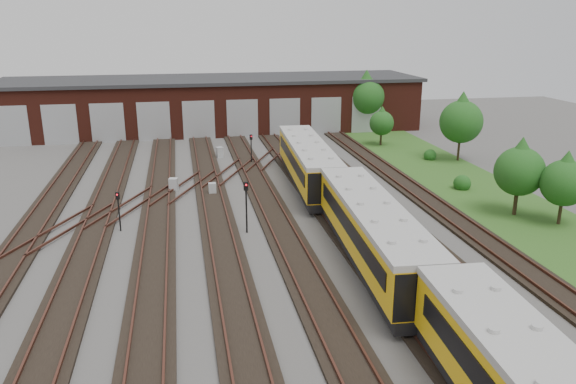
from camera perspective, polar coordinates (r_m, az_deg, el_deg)
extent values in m
plane|color=#413E3C|center=(33.37, -3.02, -6.25)|extent=(120.00, 120.00, 0.00)
cube|color=black|center=(34.52, -26.89, -7.21)|extent=(2.40, 70.00, 0.18)
cube|color=#522C21|center=(34.26, -25.77, -6.93)|extent=(0.10, 70.00, 0.15)
cube|color=black|center=(33.60, -20.29, -7.02)|extent=(2.40, 70.00, 0.18)
cube|color=#522C21|center=(33.67, -21.53, -6.81)|extent=(0.10, 70.00, 0.15)
cube|color=#522C21|center=(33.41, -19.10, -6.72)|extent=(0.10, 70.00, 0.15)
cube|color=black|center=(33.13, -13.42, -6.73)|extent=(2.40, 70.00, 0.18)
cube|color=#522C21|center=(33.11, -14.69, -6.53)|extent=(0.10, 70.00, 0.15)
cube|color=#522C21|center=(33.03, -12.19, -6.40)|extent=(0.10, 70.00, 0.15)
cube|color=black|center=(33.14, -6.47, -6.33)|extent=(2.40, 70.00, 0.18)
cube|color=#522C21|center=(33.04, -7.72, -6.15)|extent=(0.10, 70.00, 0.15)
cube|color=#522C21|center=(33.13, -5.23, -5.99)|extent=(0.10, 70.00, 0.15)
cube|color=black|center=(33.64, 0.37, -5.85)|extent=(2.40, 70.00, 0.18)
cube|color=#522C21|center=(33.45, -0.84, -5.69)|extent=(0.10, 70.00, 0.15)
cube|color=#522C21|center=(33.71, 1.57, -5.50)|extent=(0.10, 70.00, 0.15)
cube|color=black|center=(34.59, 6.91, -5.32)|extent=(2.40, 70.00, 0.18)
cube|color=#522C21|center=(34.32, 5.77, -5.16)|extent=(0.10, 70.00, 0.15)
cube|color=#522C21|center=(34.74, 8.05, -4.97)|extent=(0.10, 70.00, 0.15)
cube|color=black|center=(35.96, 13.01, -4.75)|extent=(2.40, 70.00, 0.18)
cube|color=#522C21|center=(35.63, 11.97, -4.61)|extent=(0.10, 70.00, 0.15)
cube|color=#522C21|center=(36.19, 14.07, -4.41)|extent=(0.10, 70.00, 0.15)
cube|color=black|center=(37.71, 18.60, -4.19)|extent=(2.40, 70.00, 0.18)
cube|color=#522C21|center=(37.32, 17.66, -4.05)|extent=(0.10, 70.00, 0.15)
cube|color=#522C21|center=(38.01, 19.57, -3.86)|extent=(0.10, 70.00, 0.15)
cube|color=#522C21|center=(42.57, -15.69, -1.26)|extent=(5.40, 9.62, 0.15)
cube|color=#522C21|center=(46.21, -10.40, 0.56)|extent=(5.40, 9.62, 0.15)
cube|color=#522C21|center=(50.23, -5.92, 2.09)|extent=(5.40, 9.62, 0.15)
cube|color=#522C21|center=(39.40, -21.90, -3.38)|extent=(5.40, 9.62, 0.15)
cube|color=#522C21|center=(54.54, -2.12, 3.38)|extent=(5.40, 9.62, 0.15)
cube|color=#4E1C13|center=(71.21, -7.65, 8.75)|extent=(50.00, 12.00, 6.00)
cube|color=#2A2B2D|center=(70.82, -7.76, 11.27)|extent=(51.00, 12.50, 0.40)
cube|color=#9D9FA2|center=(67.67, -26.30, 6.01)|extent=(3.60, 0.12, 4.40)
cube|color=#9D9FA2|center=(66.53, -22.14, 6.36)|extent=(3.60, 0.12, 4.40)
cube|color=#9D9FA2|center=(65.74, -17.84, 6.68)|extent=(3.60, 0.12, 4.40)
cube|color=#9D9FA2|center=(65.33, -13.46, 6.97)|extent=(3.60, 0.12, 4.40)
cube|color=#9D9FA2|center=(65.30, -9.05, 7.23)|extent=(3.60, 0.12, 4.40)
cube|color=#9D9FA2|center=(65.65, -4.65, 7.43)|extent=(3.60, 0.12, 4.40)
cube|color=#9D9FA2|center=(66.38, -0.32, 7.60)|extent=(3.60, 0.12, 4.40)
cube|color=#9D9FA2|center=(67.48, 3.89, 7.71)|extent=(3.60, 0.12, 4.40)
cube|color=#9D9FA2|center=(68.91, 7.95, 7.79)|extent=(3.60, 0.12, 4.40)
cube|color=#29501A|center=(48.34, 18.07, 0.43)|extent=(8.00, 55.00, 0.05)
cube|color=black|center=(31.92, 8.48, -6.28)|extent=(3.40, 16.00, 0.64)
cube|color=#E29F0C|center=(31.37, 8.60, -3.79)|extent=(3.71, 16.02, 2.33)
cube|color=#B1B0AC|center=(30.92, 8.71, -1.50)|extent=(3.82, 16.03, 0.32)
cube|color=black|center=(30.93, 6.13, -3.48)|extent=(0.91, 13.96, 0.90)
cube|color=black|center=(31.68, 11.06, -3.20)|extent=(0.91, 13.96, 0.90)
cube|color=black|center=(46.43, 2.01, 1.42)|extent=(3.40, 16.00, 0.64)
cube|color=#E29F0C|center=(46.05, 2.03, 3.19)|extent=(3.71, 16.02, 2.33)
cube|color=#B1B0AC|center=(45.75, 2.05, 4.80)|extent=(3.82, 16.03, 0.32)
cube|color=black|center=(45.78, 0.31, 3.46)|extent=(0.91, 13.96, 0.90)
cube|color=black|center=(46.23, 3.75, 3.56)|extent=(0.91, 13.96, 0.90)
cylinder|color=black|center=(37.95, -16.76, -2.27)|extent=(0.10, 0.10, 2.18)
cube|color=black|center=(37.55, -16.93, -0.37)|extent=(0.26, 0.18, 0.48)
sphere|color=#FA0D1B|center=(37.43, -16.96, -0.27)|extent=(0.11, 0.11, 0.11)
cylinder|color=black|center=(36.05, -4.24, -2.01)|extent=(0.11, 0.11, 2.86)
cube|color=black|center=(35.53, -4.30, 0.59)|extent=(0.28, 0.18, 0.55)
sphere|color=#FA0D1B|center=(35.39, -4.28, 0.71)|extent=(0.13, 0.13, 0.13)
cylinder|color=black|center=(53.58, -3.75, 4.10)|extent=(0.10, 0.10, 2.33)
cube|color=black|center=(53.28, -3.78, 5.58)|extent=(0.27, 0.19, 0.49)
sphere|color=#FA0D1B|center=(53.17, -3.77, 5.66)|extent=(0.12, 0.12, 0.12)
cylinder|color=black|center=(45.99, 1.85, 2.33)|extent=(0.10, 0.10, 2.94)
cube|color=black|center=(45.58, 1.87, 4.42)|extent=(0.27, 0.19, 0.51)
sphere|color=#FA0D1B|center=(45.46, 1.90, 4.52)|extent=(0.12, 0.12, 0.12)
cube|color=#ACAFB1|center=(44.40, -7.69, 0.31)|extent=(0.59, 0.50, 0.96)
cube|color=#ACAFB1|center=(45.73, -11.55, 0.70)|extent=(0.78, 0.70, 1.11)
cube|color=#ACAFB1|center=(56.46, -6.97, 4.03)|extent=(0.77, 0.71, 1.06)
cube|color=#ACAFB1|center=(54.80, 1.90, 3.77)|extent=(0.75, 0.66, 1.11)
cylinder|color=#2E2314|center=(70.11, 7.81, 7.09)|extent=(0.26, 0.26, 2.32)
sphere|color=#184914|center=(69.64, 7.92, 9.59)|extent=(4.51, 4.51, 4.51)
cone|color=#184914|center=(69.45, 7.97, 10.91)|extent=(3.86, 3.86, 3.22)
cylinder|color=#2E2314|center=(62.23, 9.41, 5.29)|extent=(0.22, 0.22, 1.35)
sphere|color=#184914|center=(61.90, 9.49, 6.92)|extent=(2.62, 2.62, 2.62)
cone|color=#184914|center=(61.74, 9.53, 7.77)|extent=(2.25, 2.25, 1.87)
cylinder|color=#2E2314|center=(57.01, 16.93, 4.07)|extent=(0.23, 0.23, 2.10)
sphere|color=#184914|center=(56.48, 17.18, 6.83)|extent=(4.08, 4.08, 4.08)
cone|color=#184914|center=(56.26, 17.31, 8.29)|extent=(3.50, 3.50, 2.91)
cylinder|color=#2E2314|center=(42.45, 22.09, -1.08)|extent=(0.27, 0.27, 1.75)
sphere|color=#184914|center=(41.83, 22.45, 1.96)|extent=(3.40, 3.40, 3.40)
cone|color=#184914|center=(41.55, 22.64, 3.57)|extent=(2.91, 2.91, 2.43)
cylinder|color=#2E2314|center=(41.75, 25.89, -1.97)|extent=(0.23, 0.23, 1.59)
sphere|color=#184914|center=(41.17, 26.27, 0.83)|extent=(3.10, 3.10, 3.10)
cone|color=#184914|center=(40.90, 26.47, 2.31)|extent=(2.65, 2.65, 2.21)
sphere|color=#184914|center=(47.56, 17.29, 1.08)|extent=(1.40, 1.40, 1.40)
sphere|color=#184914|center=(56.83, 14.24, 3.80)|extent=(1.22, 1.22, 1.22)
sphere|color=#184914|center=(70.70, 8.99, 6.71)|extent=(1.32, 1.32, 1.32)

